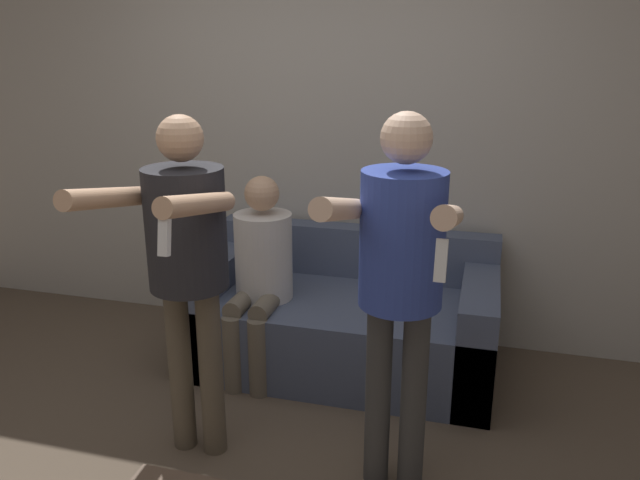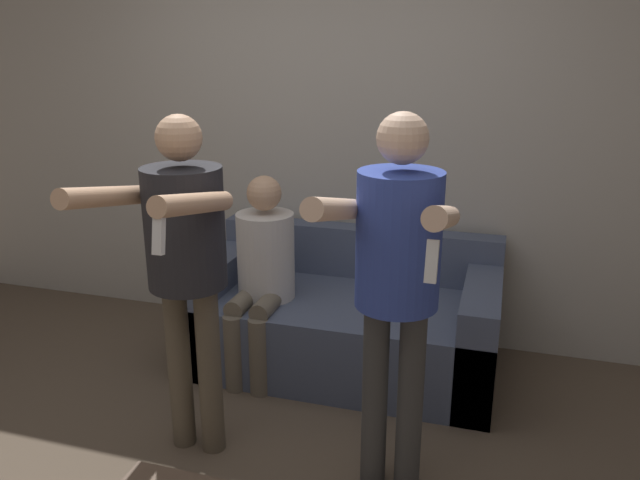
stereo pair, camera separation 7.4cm
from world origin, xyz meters
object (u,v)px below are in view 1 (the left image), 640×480
at_px(couch, 343,321).
at_px(person_standing_right, 401,266).
at_px(person_seated, 260,268).
at_px(person_standing_left, 186,251).

xyz_separation_m(couch, person_standing_right, (0.47, -1.01, 0.75)).
relative_size(couch, person_seated, 1.52).
bearing_deg(couch, person_standing_right, -65.35).
xyz_separation_m(couch, person_seated, (-0.43, -0.21, 0.37)).
bearing_deg(couch, person_standing_left, -114.65).
bearing_deg(person_standing_right, person_seated, 138.25).
bearing_deg(person_standing_left, person_standing_right, -0.07).
distance_m(couch, person_standing_right, 1.34).
bearing_deg(couch, person_seated, -153.89).
bearing_deg(person_standing_left, couch, 65.35).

